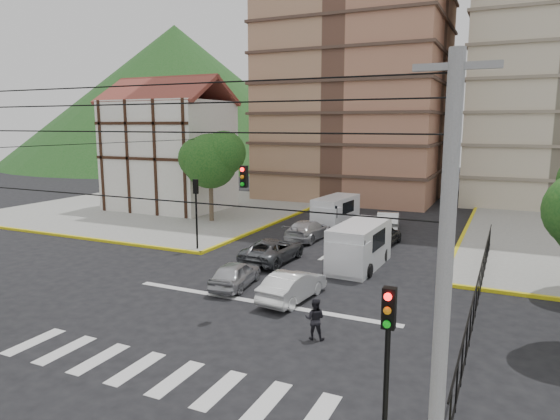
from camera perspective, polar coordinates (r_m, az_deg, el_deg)
The scene contains 21 objects.
ground at distance 21.89m, azimuth -3.94°, elevation -11.45°, with size 160.00×160.00×0.00m, color black.
sidewalk_nw at distance 48.87m, azimuth -13.17°, elevation 0.29°, with size 26.00×26.00×0.15m, color gray.
crosswalk_stripes at distance 17.35m, azimuth -14.04°, elevation -17.66°, with size 12.00×2.40×0.01m, color silver.
stop_line at distance 22.87m, azimuth -2.46°, elevation -10.47°, with size 13.00×0.40×0.01m, color silver.
tudor_building at distance 47.69m, azimuth -12.46°, elevation 6.35°, with size 10.80×8.05×12.23m.
distant_hill at distance 109.39m, azimuth -11.74°, elevation 12.77°, with size 70.00×70.00×28.00m, color #1A4F1A.
park_fence at distance 23.70m, azimuth 21.62°, elevation -10.45°, with size 0.10×22.50×1.66m, color black, non-canonical shape.
tree_tudor at distance 40.36m, azimuth -7.85°, elevation 5.86°, with size 5.39×4.40×7.43m.
traffic_light_se at distance 11.31m, azimuth 12.17°, elevation -15.58°, with size 0.28×0.22×4.40m.
traffic_light_nw at distance 31.53m, azimuth -9.57°, elevation 0.88°, with size 0.28×0.22×4.40m.
traffic_light_hanging at distance 18.76m, azimuth -7.16°, elevation 3.54°, with size 18.00×9.12×0.92m.
utility_pole_se at distance 9.41m, azimuth 18.10°, elevation -10.29°, with size 1.40×0.28×9.00m.
van_right_lane at distance 28.01m, azimuth 8.93°, elevation -4.22°, with size 2.35×5.55×2.47m.
van_left_lane at distance 39.15m, azimuth 6.26°, elevation -0.27°, with size 2.49×5.31×2.31m.
car_silver_front_left at distance 24.80m, azimuth -5.13°, elevation -7.29°, with size 1.54×3.83×1.31m, color #B7B8BC.
car_white_front_right at distance 22.91m, azimuth 1.46°, elevation -8.63°, with size 1.45×4.15×1.37m, color white.
car_grey_mid_left at distance 29.13m, azimuth -0.81°, elevation -4.59°, with size 2.27×4.93×1.37m, color #56595D.
car_silver_rear_left at distance 34.58m, azimuth 3.24°, elevation -2.29°, with size 1.94×4.77×1.38m, color #B3B3B8.
car_darkgrey_mid_right at distance 33.45m, azimuth 11.59°, elevation -2.81°, with size 1.75×4.35×1.48m, color #262729.
car_white_rear_right at distance 38.29m, azimuth 12.27°, elevation -1.26°, with size 1.55×4.44×1.46m, color silver.
pedestrian_crosswalk at distance 18.98m, azimuth 4.00°, elevation -12.31°, with size 0.76×0.60×1.57m, color black.
Camera 1 is at (9.94, -17.82, 7.92)m, focal length 32.00 mm.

